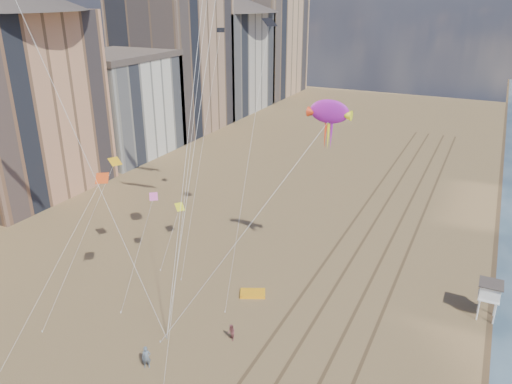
# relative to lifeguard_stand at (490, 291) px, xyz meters

# --- Properties ---
(tracks) EXTENTS (7.68, 120.00, 0.01)m
(tracks) POSITION_rel_lifeguard_stand_xyz_m (-11.76, 0.35, -2.67)
(tracks) COLOR brown
(tracks) RESTS_ON ground
(buildings) EXTENTS (34.72, 131.35, 29.00)m
(buildings) POSITION_rel_lifeguard_stand_xyz_m (-60.05, 35.94, 10.87)
(buildings) COLOR #C6B284
(buildings) RESTS_ON ground
(lifeguard_stand) EXTENTS (1.93, 1.93, 3.48)m
(lifeguard_stand) POSITION_rel_lifeguard_stand_xyz_m (0.00, 0.00, 0.00)
(lifeguard_stand) COLOR white
(lifeguard_stand) RESTS_ON ground
(grounded_kite) EXTENTS (2.71, 2.31, 0.26)m
(grounded_kite) POSITION_rel_lifeguard_stand_xyz_m (-19.63, -5.58, -2.55)
(grounded_kite) COLOR #FFA315
(grounded_kite) RESTS_ON ground
(show_kite) EXTENTS (6.25, 7.68, 23.06)m
(show_kite) POSITION_rel_lifeguard_stand_xyz_m (-14.81, -0.51, 13.97)
(show_kite) COLOR purple
(show_kite) RESTS_ON ground
(kite_flyer_a) EXTENTS (0.79, 0.73, 1.82)m
(kite_flyer_a) POSITION_rel_lifeguard_stand_xyz_m (-22.51, -17.70, -1.77)
(kite_flyer_a) COLOR slate
(kite_flyer_a) RESTS_ON ground
(kite_flyer_b) EXTENTS (0.88, 0.88, 1.43)m
(kite_flyer_b) POSITION_rel_lifeguard_stand_xyz_m (-18.32, -12.17, -1.96)
(kite_flyer_b) COLOR brown
(kite_flyer_b) RESTS_ON ground
(small_kites) EXTENTS (13.86, 18.87, 22.59)m
(small_kites) POSITION_rel_lifeguard_stand_xyz_m (-26.61, -5.39, 14.46)
(small_kites) COLOR gold
(small_kites) RESTS_ON ground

